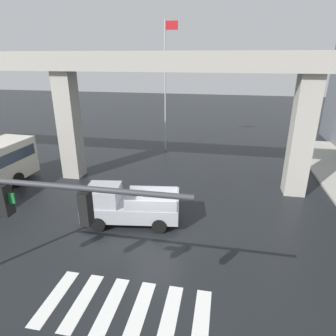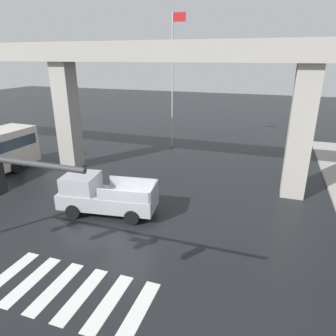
{
  "view_description": "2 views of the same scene",
  "coord_description": "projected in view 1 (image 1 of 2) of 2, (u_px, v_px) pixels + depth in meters",
  "views": [
    {
      "loc": [
        3.06,
        -12.34,
        8.48
      ],
      "look_at": [
        0.08,
        2.95,
        2.54
      ],
      "focal_mm": 31.34,
      "sensor_mm": 36.0,
      "label": 1
    },
    {
      "loc": [
        6.24,
        -11.84,
        7.92
      ],
      "look_at": [
        0.83,
        3.83,
        1.85
      ],
      "focal_mm": 32.62,
      "sensor_mm": 36.0,
      "label": 2
    }
  ],
  "objects": [
    {
      "name": "crosswalk_stripes",
      "position": [
        125.0,
        309.0,
        10.53
      ],
      "size": [
        6.05,
        2.8,
        0.01
      ],
      "color": "silver",
      "rests_on": "ground"
    },
    {
      "name": "flagpole",
      "position": [
        166.0,
        80.0,
        26.11
      ],
      "size": [
        1.16,
        0.12,
        11.43
      ],
      "color": "silver",
      "rests_on": "ground"
    },
    {
      "name": "elevated_overpass",
      "position": [
        178.0,
        73.0,
        18.26
      ],
      "size": [
        55.58,
        2.05,
        8.8
      ],
      "color": "#ADA89E",
      "rests_on": "ground"
    },
    {
      "name": "pickup_truck",
      "position": [
        125.0,
        206.0,
        15.7
      ],
      "size": [
        5.31,
        2.61,
        2.08
      ],
      "color": "#A8AAAF",
      "rests_on": "ground"
    },
    {
      "name": "ground_plane",
      "position": [
        155.0,
        235.0,
        14.88
      ],
      "size": [
        120.0,
        120.0,
        0.0
      ],
      "primitive_type": "plane",
      "color": "black"
    }
  ]
}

